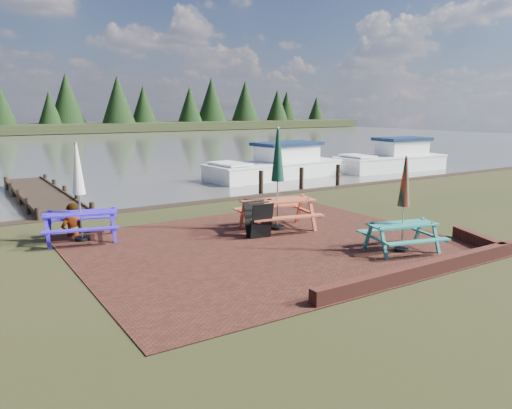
{
  "coord_description": "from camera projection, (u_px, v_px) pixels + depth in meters",
  "views": [
    {
      "loc": [
        -6.59,
        -8.83,
        3.33
      ],
      "look_at": [
        -0.17,
        1.29,
        1.0
      ],
      "focal_mm": 35.0,
      "sensor_mm": 36.0,
      "label": 1
    }
  ],
  "objects": [
    {
      "name": "paving",
      "position": [
        268.0,
        245.0,
        12.25
      ],
      "size": [
        9.0,
        7.5,
        0.02
      ],
      "primitive_type": "cube",
      "color": "#321710",
      "rests_on": "ground"
    },
    {
      "name": "picnic_table_blue",
      "position": [
        80.0,
        208.0,
        12.5
      ],
      "size": [
        2.11,
        1.97,
        2.47
      ],
      "rotation": [
        0.0,
        0.0,
        -0.24
      ],
      "color": "#341BCF",
      "rests_on": "ground"
    },
    {
      "name": "chalkboard",
      "position": [
        259.0,
        220.0,
        12.86
      ],
      "size": [
        0.61,
        0.61,
        0.94
      ],
      "rotation": [
        0.0,
        0.0,
        -0.11
      ],
      "color": "black",
      "rests_on": "ground"
    },
    {
      "name": "jetty",
      "position": [
        41.0,
        194.0,
        18.91
      ],
      "size": [
        1.76,
        9.08,
        1.0
      ],
      "color": "black",
      "rests_on": "ground"
    },
    {
      "name": "picnic_table_teal",
      "position": [
        403.0,
        219.0,
        11.58
      ],
      "size": [
        1.91,
        1.78,
        2.24
      ],
      "rotation": [
        0.0,
        0.0,
        -0.24
      ],
      "color": "#277E74",
      "rests_on": "ground"
    },
    {
      "name": "boat_far",
      "position": [
        393.0,
        160.0,
        28.28
      ],
      "size": [
        6.66,
        2.75,
        2.03
      ],
      "rotation": [
        0.0,
        0.0,
        1.5
      ],
      "color": "white",
      "rests_on": "ground"
    },
    {
      "name": "water",
      "position": [
        32.0,
        148.0,
        42.1
      ],
      "size": [
        120.0,
        60.0,
        0.02
      ],
      "primitive_type": "cube",
      "color": "#45423B",
      "rests_on": "ground"
    },
    {
      "name": "ground",
      "position": [
        292.0,
        256.0,
        11.42
      ],
      "size": [
        120.0,
        120.0,
        0.0
      ],
      "primitive_type": "plane",
      "color": "black",
      "rests_on": "ground"
    },
    {
      "name": "boat_near",
      "position": [
        277.0,
        167.0,
        25.3
      ],
      "size": [
        7.43,
        3.1,
        1.96
      ],
      "rotation": [
        0.0,
        0.0,
        1.65
      ],
      "color": "white",
      "rests_on": "ground"
    },
    {
      "name": "person",
      "position": [
        71.0,
        204.0,
        13.01
      ],
      "size": [
        0.72,
        0.58,
        1.73
      ],
      "primitive_type": "imported",
      "rotation": [
        0.0,
        0.0,
        3.44
      ],
      "color": "gray",
      "rests_on": "ground"
    },
    {
      "name": "picnic_table_red",
      "position": [
        277.0,
        195.0,
        13.66
      ],
      "size": [
        2.33,
        2.15,
        2.79
      ],
      "rotation": [
        0.0,
        0.0,
        -0.2
      ],
      "color": "#C45132",
      "rests_on": "ground"
    },
    {
      "name": "brick_wall",
      "position": [
        442.0,
        261.0,
        10.52
      ],
      "size": [
        6.21,
        1.79,
        0.3
      ],
      "color": "#4C1E16",
      "rests_on": "ground"
    }
  ]
}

